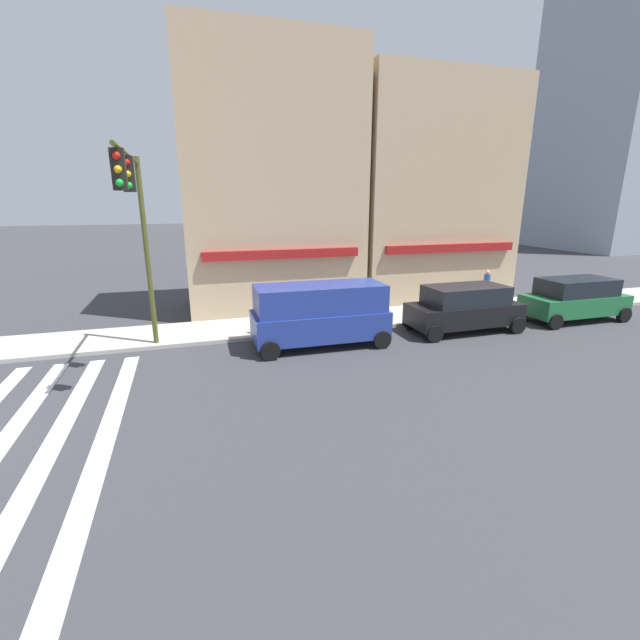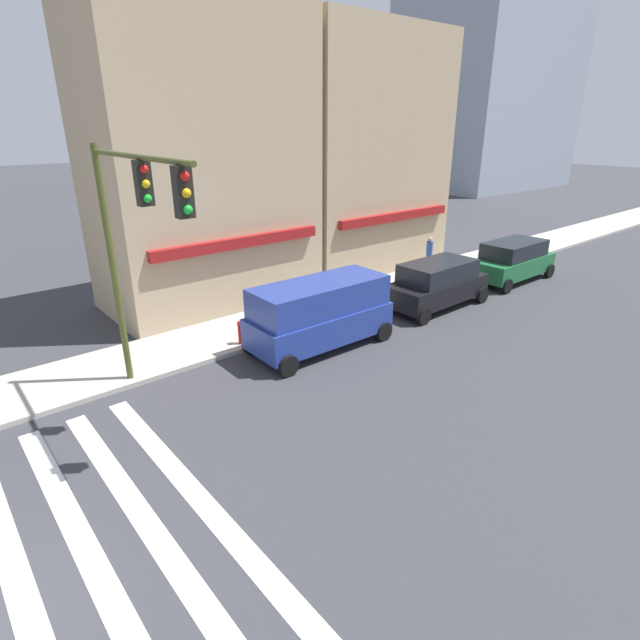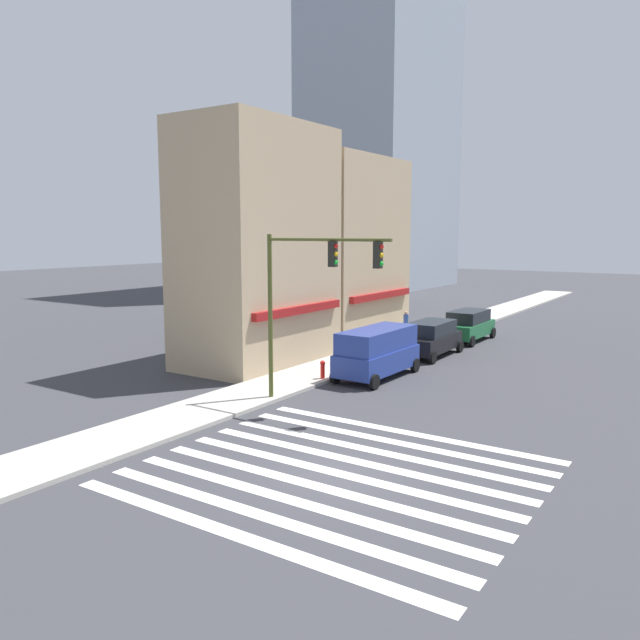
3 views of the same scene
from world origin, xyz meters
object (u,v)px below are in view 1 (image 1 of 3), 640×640
object	(u,v)px
suv_black	(465,307)
fire_hydrant	(258,323)
van_blue	(320,313)
suv_green	(575,298)
traffic_signal	(137,215)
pedestrian_blue_shirt	(486,287)

from	to	relation	value
suv_black	fire_hydrant	xyz separation A→B (m)	(-8.38, 1.70, -0.42)
van_blue	suv_green	xyz separation A→B (m)	(12.12, 0.00, -0.25)
van_blue	suv_green	bearing A→B (deg)	0.96
van_blue	fire_hydrant	distance (m)	2.78
traffic_signal	suv_green	size ratio (longest dim) A/B	1.43
fire_hydrant	suv_black	bearing A→B (deg)	-11.47
traffic_signal	fire_hydrant	size ratio (longest dim) A/B	8.00
van_blue	suv_green	size ratio (longest dim) A/B	1.07
pedestrian_blue_shirt	fire_hydrant	bearing A→B (deg)	145.68
traffic_signal	suv_green	distance (m)	18.46
suv_black	pedestrian_blue_shirt	xyz separation A→B (m)	(3.57, 3.26, 0.04)
traffic_signal	suv_green	world-z (taller)	traffic_signal
suv_green	fire_hydrant	world-z (taller)	suv_green
traffic_signal	van_blue	distance (m)	6.94
van_blue	pedestrian_blue_shirt	world-z (taller)	van_blue
van_blue	suv_green	distance (m)	12.12
pedestrian_blue_shirt	fire_hydrant	world-z (taller)	pedestrian_blue_shirt
van_blue	fire_hydrant	bearing A→B (deg)	141.84
suv_black	fire_hydrant	distance (m)	8.56
van_blue	fire_hydrant	size ratio (longest dim) A/B	5.98
suv_green	fire_hydrant	size ratio (longest dim) A/B	5.59
suv_green	pedestrian_blue_shirt	bearing A→B (deg)	124.44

